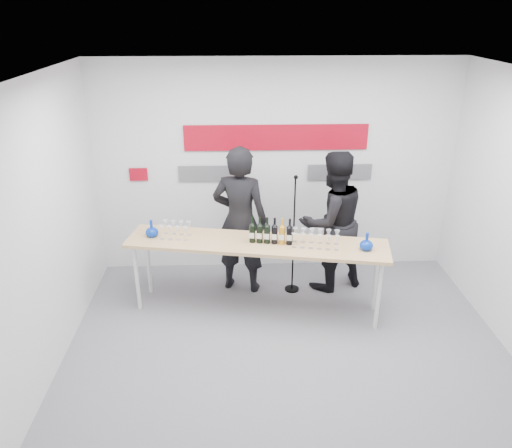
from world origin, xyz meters
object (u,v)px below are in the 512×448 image
Objects in this scene: presenter_right at (332,222)px; presenter_left at (240,221)px; mic_stand at (293,257)px; tasting_table at (256,247)px.

presenter_left is at bearing -20.55° from presenter_right.
presenter_left is 1.21× the size of mic_stand.
mic_stand is at bearing -173.55° from presenter_left.
presenter_left reaches higher than tasting_table.
tasting_table is 0.77m from mic_stand.
mic_stand is at bearing -8.41° from presenter_right.
tasting_table is 1.69× the size of presenter_right.
mic_stand is at bearing 51.76° from tasting_table.
presenter_left is 1.04× the size of presenter_right.
presenter_right reaches higher than mic_stand.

